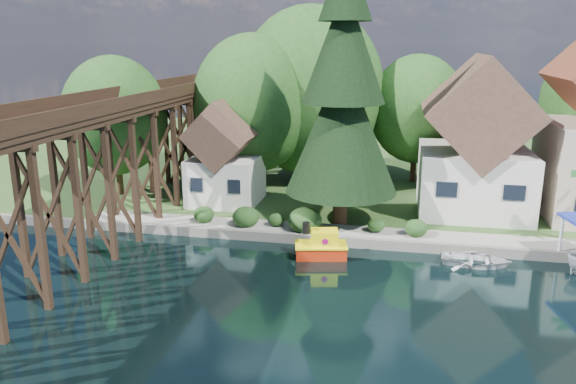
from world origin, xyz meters
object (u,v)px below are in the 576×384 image
Objects in this scene: house_left at (476,147)px; tugboat at (322,246)px; boat_white_a at (476,258)px; shed at (225,159)px; trestle_bridge at (98,162)px; conifer at (343,93)px.

house_left reaches higher than tugboat.
house_left is 2.84× the size of boat_white_a.
house_left reaches higher than shed.
trestle_bridge is 25.42m from house_left.
shed is 19.40m from boat_white_a.
trestle_bridge is at bearing -157.11° from conifer.
trestle_bridge is 13.33× the size of tugboat.
tugboat reaches higher than boat_white_a.
conifer is (14.04, 5.93, 3.84)m from trestle_bridge.
house_left reaches higher than boat_white_a.
shed reaches higher than tugboat.
tugboat is (13.52, 0.80, -4.69)m from trestle_bridge.
trestle_bridge is 4.01× the size of house_left.
boat_white_a is (22.32, 1.30, -4.95)m from trestle_bridge.
house_left is (23.00, 10.83, -0.21)m from trestle_bridge.
boat_white_a is (-0.68, -9.52, -4.74)m from house_left.
shed is 0.43× the size of conifer.
trestle_bridge is 14.33m from tugboat.
conifer is at bearing 64.57° from boat_white_a.
house_left is 18.11m from shed.
conifer reaches higher than shed.
house_left is 3.32× the size of tugboat.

